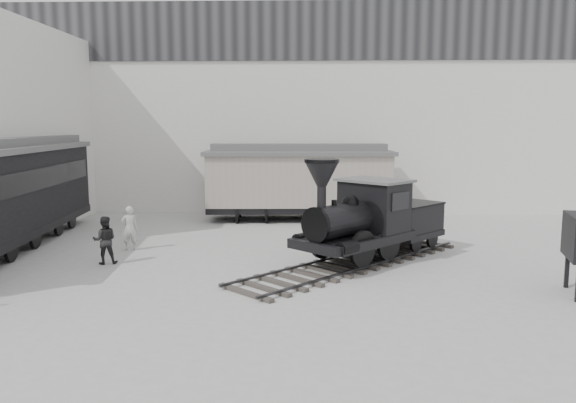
{
  "coord_description": "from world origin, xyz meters",
  "views": [
    {
      "loc": [
        0.33,
        -15.99,
        4.68
      ],
      "look_at": [
        -0.28,
        3.66,
        2.0
      ],
      "focal_mm": 35.0,
      "sensor_mm": 36.0,
      "label": 1
    }
  ],
  "objects_px": {
    "locomotive": "(367,224)",
    "boxcar": "(299,180)",
    "visitor_b": "(105,240)",
    "visitor_a": "(130,228)"
  },
  "relations": [
    {
      "from": "locomotive",
      "to": "visitor_b",
      "type": "bearing_deg",
      "value": -132.26
    },
    {
      "from": "locomotive",
      "to": "visitor_a",
      "type": "xyz_separation_m",
      "value": [
        -8.75,
        1.46,
        -0.47
      ]
    },
    {
      "from": "visitor_a",
      "to": "visitor_b",
      "type": "height_order",
      "value": "visitor_a"
    },
    {
      "from": "locomotive",
      "to": "boxcar",
      "type": "height_order",
      "value": "boxcar"
    },
    {
      "from": "visitor_b",
      "to": "locomotive",
      "type": "bearing_deg",
      "value": 168.34
    },
    {
      "from": "visitor_a",
      "to": "visitor_b",
      "type": "bearing_deg",
      "value": 63.72
    },
    {
      "from": "visitor_a",
      "to": "boxcar",
      "type": "bearing_deg",
      "value": -152.72
    },
    {
      "from": "boxcar",
      "to": "visitor_b",
      "type": "height_order",
      "value": "boxcar"
    },
    {
      "from": "boxcar",
      "to": "visitor_a",
      "type": "height_order",
      "value": "boxcar"
    },
    {
      "from": "boxcar",
      "to": "visitor_a",
      "type": "distance_m",
      "value": 9.5
    }
  ]
}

